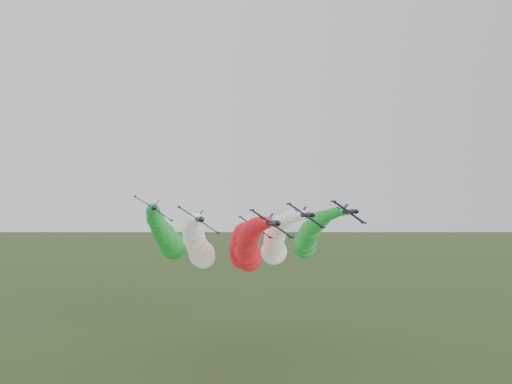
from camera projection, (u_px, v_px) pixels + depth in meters
jet_lead at (249, 248)px, 118.53m from camera, size 14.16×57.92×16.35m
jet_inner_left at (198, 245)px, 123.50m from camera, size 14.27×58.03×16.47m
jet_inner_right at (276, 241)px, 132.77m from camera, size 14.87×58.63×17.06m
jet_outer_left at (166, 237)px, 132.83m from camera, size 14.64×58.40×16.84m
jet_outer_right at (309, 236)px, 141.00m from camera, size 14.56×58.32×16.76m
jet_trail at (241, 247)px, 144.53m from camera, size 14.74×58.50×16.94m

